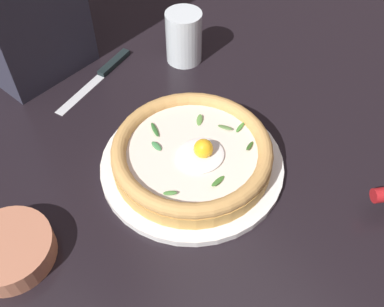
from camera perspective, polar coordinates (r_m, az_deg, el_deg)
name	(u,v)px	position (r m, az deg, el deg)	size (l,w,h in m)	color
ground_plane	(173,165)	(0.73, -2.50, -1.57)	(2.40, 2.40, 0.03)	black
pizza_plate	(192,164)	(0.71, 0.00, -1.38)	(0.29, 0.29, 0.01)	white
pizza	(192,153)	(0.68, 0.02, 0.09)	(0.25, 0.25, 0.06)	#D5A14F
side_bowl	(9,250)	(0.66, -22.80, -11.56)	(0.12, 0.12, 0.03)	#BA7355
table_knife	(105,71)	(0.90, -11.33, 10.53)	(0.20, 0.10, 0.01)	silver
drinking_glass	(184,40)	(0.89, -1.07, 14.59)	(0.07, 0.07, 0.10)	silver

